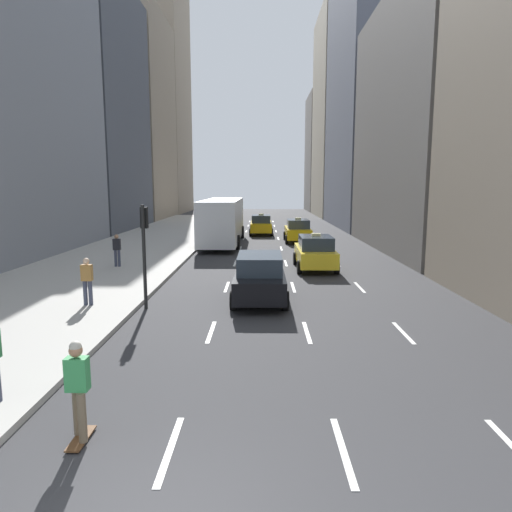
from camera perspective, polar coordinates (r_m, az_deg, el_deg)
The scene contains 13 objects.
sidewalk_left at distance 33.13m, azimuth -13.73°, elevation 1.30°, with size 8.00×66.00×0.15m, color #ADAAA3.
lane_markings at distance 28.15m, azimuth 3.43°, elevation 0.11°, with size 5.72×56.00×0.01m.
building_row_left at distance 47.15m, azimuth -19.56°, elevation 21.30°, with size 6.00×77.52×35.13m.
building_row_right at distance 49.54m, azimuth 13.87°, elevation 17.03°, with size 6.00×79.45×28.72m.
taxi_lead at distance 39.93m, azimuth 0.64°, elevation 3.94°, with size 2.02×4.40×1.87m.
taxi_second at distance 34.82m, azimuth 5.24°, elevation 3.20°, with size 2.02×4.40×1.87m.
taxi_third at distance 23.46m, azimuth 7.40°, elevation 0.48°, with size 2.02×4.40×1.87m.
sedan_black_near at distance 16.98m, azimuth 0.46°, elevation -2.58°, with size 2.02×4.83×1.75m.
city_bus at distance 33.62m, azimuth -4.19°, elevation 4.57°, with size 2.80×11.61×3.25m.
skateboarder at distance 8.32m, azimuth -21.37°, elevation -14.97°, with size 0.36×0.80×1.75m.
pedestrian_mid_block at distance 16.69m, azimuth -20.36°, elevation -2.71°, with size 0.36×0.22×1.65m.
pedestrian_far_walking at distance 24.22m, azimuth -16.99°, elevation 0.88°, with size 0.36×0.22×1.65m.
traffic_light_pole at distance 16.06m, azimuth -13.80°, elevation 2.01°, with size 0.24×0.42×3.60m.
Camera 1 is at (1.29, -4.81, 4.23)m, focal length 32.00 mm.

